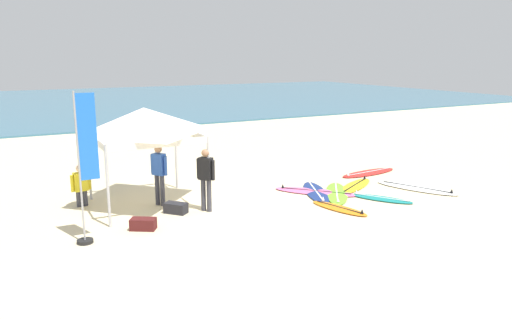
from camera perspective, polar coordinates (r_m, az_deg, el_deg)
The scene contains 17 objects.
ground_plane at distance 13.92m, azimuth -0.50°, elevation -5.03°, with size 80.00×80.00×0.00m, color beige.
sea at distance 45.95m, azimuth -20.48°, elevation 6.37°, with size 80.00×36.00×0.10m, color #386B84.
canopy_tent at distance 13.52m, azimuth -13.06°, elevation 4.51°, with size 2.75×2.75×2.75m.
surfboard_white at distance 16.09m, azimuth 18.44°, elevation -3.15°, with size 1.68×2.66×0.19m.
surfboard_yellow at distance 15.86m, azimuth 11.60°, elevation -2.98°, with size 2.16×1.57×0.19m.
surfboard_red at distance 17.71m, azimuth 13.10°, elevation -1.46°, with size 2.49×0.89×0.19m.
surfboard_pink at distance 14.98m, azimuth 7.00°, elevation -3.72°, with size 2.24×2.34×0.19m.
surfboard_teal at distance 14.65m, azimuth 14.49°, elevation -4.40°, with size 1.39×1.82×0.19m.
surfboard_lime at distance 14.91m, azimuth 9.48°, elevation -3.87°, with size 1.93×2.35×0.19m.
surfboard_navy at distance 14.94m, azimuth 7.08°, elevation -3.77°, with size 1.54×2.46×0.19m.
surfboard_orange at distance 13.48m, azimuth 9.81°, elevation -5.63°, with size 0.95×1.87×0.19m.
person_blue at distance 13.69m, azimuth -11.35°, elevation -1.27°, with size 0.38×0.47×1.71m.
person_black at distance 12.98m, azimuth -5.93°, elevation -1.84°, with size 0.39×0.46×1.71m.
person_yellow at distance 14.25m, azimuth -19.94°, elevation -2.62°, with size 0.55×0.27×1.20m.
banner_flag at distance 11.24m, azimuth -19.47°, elevation -1.62°, with size 0.60×0.36×3.40m.
gear_bag_near_tent at distance 12.10m, azimuth -13.14°, elevation -7.36°, with size 0.60×0.32×0.28m, color #4C1919.
gear_bag_by_pole at distance 13.15m, azimuth -9.43°, elevation -5.60°, with size 0.60×0.32×0.28m, color #232328.
Camera 1 is at (-6.17, -11.77, 4.13)m, focal length 33.95 mm.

